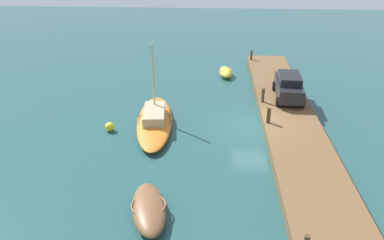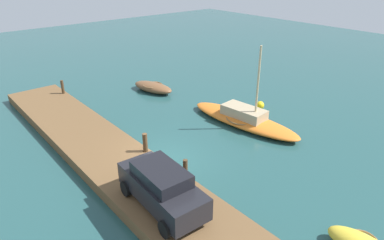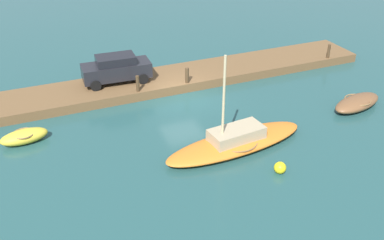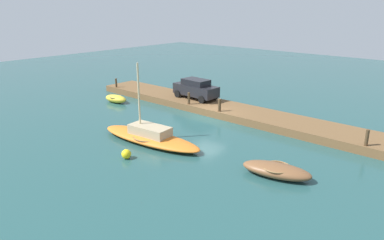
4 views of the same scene
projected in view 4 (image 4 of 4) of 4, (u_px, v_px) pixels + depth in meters
ground_plane at (207, 119)px, 27.51m from camera, size 84.00×84.00×0.00m
dock_platform at (224, 109)px, 29.01m from camera, size 27.17×3.40×0.57m
rowboat_brown at (276, 170)px, 18.22m from camera, size 3.78×2.22×0.70m
sailboat_orange at (150, 136)px, 22.75m from camera, size 7.80×2.88×5.02m
dinghy_yellow at (116, 99)px, 32.03m from camera, size 2.43×1.29×0.70m
mooring_post_west at (367, 138)px, 20.68m from camera, size 0.20×0.20×0.97m
mooring_post_mid_west at (219, 105)px, 27.36m from camera, size 0.24×0.24×0.98m
mooring_post_mid_east at (189, 98)px, 29.33m from camera, size 0.20×0.20×0.98m
mooring_post_east at (116, 83)px, 35.39m from camera, size 0.19×0.19×0.87m
parked_car at (196, 89)px, 30.98m from camera, size 4.21×2.01×1.71m
marker_buoy at (126, 154)px, 20.37m from camera, size 0.56×0.56×0.56m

